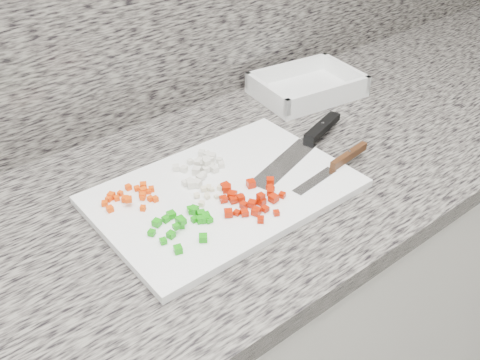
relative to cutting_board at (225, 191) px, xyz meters
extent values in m
cube|color=slate|center=(-0.10, 0.04, -0.03)|extent=(3.96, 0.64, 0.04)
cube|color=white|center=(0.00, 0.00, 0.00)|extent=(0.46, 0.31, 0.02)
cube|color=#E84205|center=(-0.12, 0.05, 0.01)|extent=(0.01, 0.01, 0.01)
cube|color=#E84205|center=(-0.13, 0.06, 0.01)|extent=(0.01, 0.01, 0.01)
cube|color=#E84205|center=(-0.13, 0.08, 0.01)|extent=(0.01, 0.01, 0.01)
cube|color=#E84205|center=(-0.19, 0.09, 0.01)|extent=(0.01, 0.01, 0.01)
cube|color=#E84205|center=(-0.11, 0.09, 0.01)|extent=(0.02, 0.02, 0.01)
cube|color=#E84205|center=(-0.16, 0.08, 0.01)|extent=(0.02, 0.02, 0.01)
cube|color=#E84205|center=(-0.11, 0.07, 0.01)|extent=(0.01, 0.01, 0.01)
cube|color=#E84205|center=(-0.12, 0.04, 0.01)|extent=(0.01, 0.01, 0.01)
cube|color=#E84205|center=(-0.19, 0.07, 0.01)|extent=(0.01, 0.01, 0.01)
cube|color=#E84205|center=(-0.15, 0.04, 0.01)|extent=(0.01, 0.01, 0.01)
cube|color=#E84205|center=(-0.17, 0.09, 0.01)|extent=(0.01, 0.01, 0.01)
cube|color=#E84205|center=(-0.16, 0.10, 0.01)|extent=(0.01, 0.01, 0.01)
cube|color=#E84205|center=(-0.14, 0.10, 0.01)|extent=(0.01, 0.01, 0.01)
cube|color=#E84205|center=(-0.12, 0.08, 0.01)|extent=(0.01, 0.01, 0.01)
cube|color=#E84205|center=(-0.13, 0.07, 0.01)|extent=(0.01, 0.01, 0.01)
cube|color=#E84205|center=(-0.18, 0.10, 0.01)|extent=(0.01, 0.01, 0.01)
cube|color=#E84205|center=(-0.11, 0.07, 0.01)|extent=(0.01, 0.01, 0.01)
cube|color=#E84205|center=(-0.16, 0.06, 0.02)|extent=(0.02, 0.02, 0.01)
cube|color=#E84205|center=(-0.13, 0.09, 0.01)|extent=(0.01, 0.01, 0.01)
cube|color=#E84205|center=(-0.17, 0.10, 0.01)|extent=(0.02, 0.02, 0.01)
cube|color=silver|center=(-0.01, 0.05, 0.01)|extent=(0.01, 0.01, 0.01)
cube|color=silver|center=(0.02, 0.08, 0.02)|extent=(0.02, 0.02, 0.01)
cube|color=silver|center=(-0.04, 0.04, 0.01)|extent=(0.02, 0.02, 0.01)
cube|color=silver|center=(-0.02, 0.05, 0.01)|extent=(0.01, 0.01, 0.01)
cube|color=silver|center=(0.04, 0.07, 0.01)|extent=(0.01, 0.01, 0.01)
cube|color=silver|center=(0.00, 0.06, 0.01)|extent=(0.01, 0.01, 0.01)
cube|color=silver|center=(0.03, 0.10, 0.01)|extent=(0.01, 0.01, 0.01)
cube|color=silver|center=(0.01, 0.06, 0.01)|extent=(0.02, 0.02, 0.01)
cube|color=silver|center=(0.02, 0.05, 0.01)|extent=(0.01, 0.01, 0.01)
cube|color=silver|center=(-0.05, 0.05, 0.01)|extent=(0.01, 0.01, 0.01)
cube|color=silver|center=(0.01, 0.07, 0.02)|extent=(0.01, 0.01, 0.01)
cube|color=silver|center=(0.04, 0.09, 0.01)|extent=(0.02, 0.02, 0.01)
cube|color=silver|center=(-0.04, 0.04, 0.01)|extent=(0.02, 0.02, 0.01)
cube|color=silver|center=(0.00, 0.10, 0.01)|extent=(0.01, 0.01, 0.01)
cube|color=silver|center=(-0.04, 0.10, 0.01)|extent=(0.02, 0.02, 0.01)
cube|color=silver|center=(0.03, 0.12, 0.01)|extent=(0.02, 0.02, 0.01)
cube|color=silver|center=(0.00, 0.08, 0.02)|extent=(0.02, 0.02, 0.01)
cube|color=silver|center=(-0.04, 0.05, 0.01)|extent=(0.01, 0.01, 0.01)
cube|color=silver|center=(-0.03, 0.09, 0.01)|extent=(0.01, 0.01, 0.01)
cube|color=silver|center=(0.04, 0.06, 0.01)|extent=(0.02, 0.02, 0.01)
cube|color=silver|center=(-0.01, 0.07, 0.01)|extent=(0.02, 0.02, 0.01)
cube|color=silver|center=(0.01, 0.09, 0.01)|extent=(0.02, 0.02, 0.01)
cube|color=silver|center=(0.03, 0.08, 0.01)|extent=(0.01, 0.01, 0.01)
cube|color=silver|center=(0.01, 0.08, 0.01)|extent=(0.02, 0.02, 0.01)
cube|color=#15930D|center=(-0.12, -0.05, 0.02)|extent=(0.01, 0.01, 0.01)
cube|color=#15930D|center=(-0.08, -0.05, 0.01)|extent=(0.01, 0.01, 0.01)
cube|color=#15930D|center=(-0.17, -0.06, 0.01)|extent=(0.01, 0.01, 0.01)
cube|color=#15930D|center=(-0.08, -0.03, 0.01)|extent=(0.02, 0.02, 0.01)
cube|color=#15930D|center=(-0.16, -0.09, 0.01)|extent=(0.02, 0.02, 0.01)
cube|color=#15930D|center=(-0.17, -0.03, 0.01)|extent=(0.01, 0.01, 0.01)
cube|color=#15930D|center=(-0.15, -0.01, 0.01)|extent=(0.02, 0.02, 0.01)
cube|color=#15930D|center=(-0.12, -0.03, 0.01)|extent=(0.01, 0.01, 0.01)
cube|color=#15930D|center=(-0.08, -0.04, 0.01)|extent=(0.02, 0.02, 0.01)
cube|color=#15930D|center=(-0.08, -0.06, 0.01)|extent=(0.01, 0.01, 0.01)
cube|color=#15930D|center=(-0.10, -0.04, 0.01)|extent=(0.01, 0.01, 0.01)
cube|color=#15930D|center=(-0.12, -0.04, 0.01)|extent=(0.02, 0.02, 0.01)
cube|color=#15930D|center=(-0.09, -0.05, 0.01)|extent=(0.01, 0.01, 0.01)
cube|color=#15930D|center=(-0.15, -0.05, 0.01)|extent=(0.01, 0.01, 0.01)
cube|color=#15930D|center=(-0.14, -0.05, 0.02)|extent=(0.01, 0.01, 0.01)
cube|color=#15930D|center=(-0.12, -0.01, 0.01)|extent=(0.01, 0.01, 0.01)
cube|color=#15930D|center=(-0.11, -0.09, 0.01)|extent=(0.02, 0.02, 0.01)
cube|color=#15930D|center=(-0.08, -0.05, 0.01)|extent=(0.02, 0.02, 0.01)
cube|color=#15930D|center=(-0.08, -0.06, 0.01)|extent=(0.01, 0.01, 0.01)
cube|color=#15930D|center=(-0.09, -0.02, 0.01)|extent=(0.02, 0.02, 0.01)
cube|color=#15930D|center=(-0.13, -0.01, 0.01)|extent=(0.01, 0.01, 0.01)
cube|color=#A91802|center=(0.06, -0.09, 0.01)|extent=(0.01, 0.01, 0.01)
cube|color=#A91802|center=(0.00, -0.07, 0.01)|extent=(0.02, 0.02, 0.01)
cube|color=#A91802|center=(0.00, -0.01, 0.01)|extent=(0.02, 0.02, 0.01)
cube|color=#A91802|center=(-0.01, -0.03, 0.01)|extent=(0.02, 0.02, 0.01)
cube|color=#A91802|center=(-0.01, -0.04, 0.01)|extent=(0.02, 0.02, 0.01)
cube|color=#A91802|center=(0.02, -0.12, 0.01)|extent=(0.01, 0.01, 0.01)
cube|color=#A91802|center=(-0.03, -0.03, 0.01)|extent=(0.02, 0.02, 0.01)
cube|color=#A91802|center=(0.01, -0.10, 0.01)|extent=(0.01, 0.01, 0.01)
cube|color=#A91802|center=(-0.04, -0.07, 0.01)|extent=(0.02, 0.02, 0.01)
cube|color=#A91802|center=(0.07, -0.04, 0.01)|extent=(0.02, 0.02, 0.01)
cube|color=#A91802|center=(0.00, -0.05, 0.01)|extent=(0.02, 0.02, 0.01)
cube|color=#A91802|center=(-0.02, -0.08, 0.01)|extent=(0.02, 0.02, 0.01)
cube|color=#A91802|center=(0.06, -0.06, 0.01)|extent=(0.01, 0.01, 0.01)
cube|color=#A91802|center=(0.04, -0.09, 0.01)|extent=(0.02, 0.02, 0.01)
cube|color=#A91802|center=(-0.03, -0.07, 0.01)|extent=(0.01, 0.01, 0.01)
cube|color=#A91802|center=(0.04, -0.03, 0.01)|extent=(0.02, 0.02, 0.01)
cube|color=#A91802|center=(0.00, -0.09, 0.01)|extent=(0.02, 0.02, 0.01)
cube|color=#A91802|center=(0.02, -0.08, 0.02)|extent=(0.01, 0.01, 0.01)
cube|color=#A91802|center=(0.02, -0.08, 0.01)|extent=(0.01, 0.01, 0.01)
cube|color=#A91802|center=(0.00, -0.05, 0.01)|extent=(0.01, 0.01, 0.01)
cube|color=#A91802|center=(0.05, -0.07, 0.01)|extent=(0.02, 0.02, 0.01)
cube|color=#A91802|center=(0.00, -0.01, 0.01)|extent=(0.02, 0.02, 0.01)
cube|color=#A91802|center=(-0.01, -0.07, 0.01)|extent=(0.01, 0.01, 0.01)
cube|color=#A91802|center=(-0.01, -0.11, 0.01)|extent=(0.02, 0.02, 0.01)
cube|color=beige|center=(-0.02, 0.01, 0.01)|extent=(0.01, 0.01, 0.01)
cube|color=beige|center=(-0.03, 0.01, 0.01)|extent=(0.01, 0.01, 0.01)
cube|color=beige|center=(-0.01, 0.00, 0.01)|extent=(0.01, 0.01, 0.01)
cube|color=beige|center=(-0.02, 0.02, 0.01)|extent=(0.01, 0.01, 0.01)
cube|color=beige|center=(-0.05, 0.01, 0.01)|extent=(0.01, 0.01, 0.01)
cube|color=beige|center=(-0.05, 0.01, 0.01)|extent=(0.01, 0.01, 0.01)
cube|color=beige|center=(-0.04, 0.00, 0.01)|extent=(0.01, 0.01, 0.01)
cube|color=beige|center=(-0.04, -0.01, 0.01)|extent=(0.01, 0.01, 0.01)
cube|color=beige|center=(-0.03, -0.02, 0.01)|extent=(0.01, 0.01, 0.01)
cube|color=beige|center=(-0.06, -0.02, 0.01)|extent=(0.01, 0.01, 0.01)
cube|color=beige|center=(-0.02, -0.03, 0.01)|extent=(0.01, 0.01, 0.01)
cube|color=beige|center=(-0.02, -0.03, 0.01)|extent=(0.01, 0.01, 0.01)
cube|color=beige|center=(-0.03, 0.02, 0.01)|extent=(0.01, 0.01, 0.01)
cube|color=white|center=(0.14, -0.01, 0.01)|extent=(0.20, 0.10, 0.00)
cube|color=black|center=(0.29, 0.04, 0.02)|extent=(0.13, 0.06, 0.02)
cylinder|color=white|center=(0.29, 0.04, 0.02)|extent=(0.01, 0.01, 0.00)
cube|color=white|center=(0.14, -0.09, 0.01)|extent=(0.11, 0.03, 0.00)
cube|color=#412310|center=(0.25, -0.08, 0.02)|extent=(0.11, 0.03, 0.02)
cylinder|color=white|center=(0.25, -0.08, 0.02)|extent=(0.01, 0.01, 0.00)
cube|color=white|center=(0.41, 0.20, 0.00)|extent=(0.27, 0.21, 0.01)
cube|color=white|center=(0.42, 0.28, 0.02)|extent=(0.25, 0.05, 0.04)
cube|color=white|center=(0.40, 0.12, 0.02)|extent=(0.25, 0.05, 0.04)
cube|color=white|center=(0.52, 0.19, 0.02)|extent=(0.04, 0.18, 0.04)
cube|color=white|center=(0.29, 0.22, 0.02)|extent=(0.04, 0.18, 0.04)
camera|label=1|loc=(-0.47, -0.62, 0.58)|focal=40.00mm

